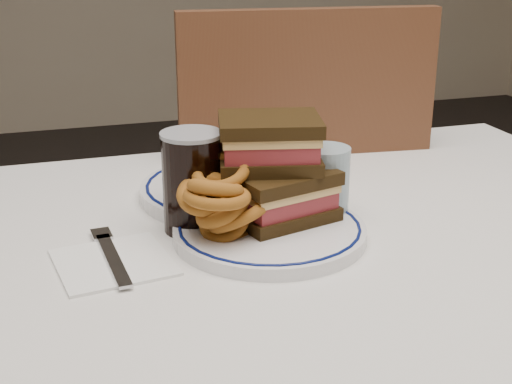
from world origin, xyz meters
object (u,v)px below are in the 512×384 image
object	(u,v)px
main_plate	(270,231)
reuben_sandwich	(275,168)
beer_mug	(195,181)
chair_far	(289,227)
far_plate	(237,189)

from	to	relation	value
main_plate	reuben_sandwich	bearing A→B (deg)	60.18
main_plate	beer_mug	world-z (taller)	beer_mug
chair_far	far_plate	world-z (taller)	chair_far
reuben_sandwich	far_plate	world-z (taller)	reuben_sandwich
reuben_sandwich	beer_mug	bearing A→B (deg)	165.29
chair_far	reuben_sandwich	world-z (taller)	chair_far
main_plate	reuben_sandwich	size ratio (longest dim) A/B	1.55
chair_far	main_plate	bearing A→B (deg)	-113.22
beer_mug	main_plate	bearing A→B (deg)	-34.07
beer_mug	far_plate	size ratio (longest dim) A/B	0.47
main_plate	far_plate	xyz separation A→B (m)	(0.00, 0.17, 0.00)
main_plate	far_plate	world-z (taller)	far_plate
chair_far	reuben_sandwich	distance (m)	0.55
chair_far	beer_mug	distance (m)	0.57
reuben_sandwich	beer_mug	xyz separation A→B (m)	(-0.10, 0.03, -0.02)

